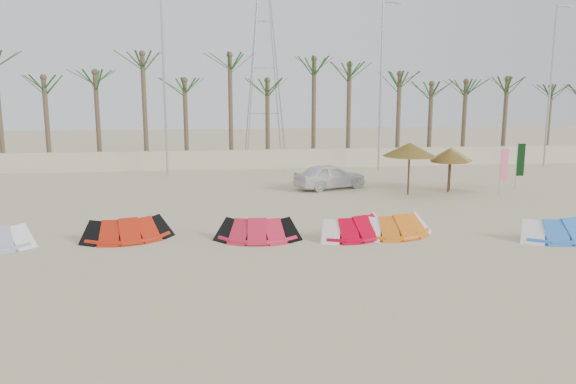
{
  "coord_description": "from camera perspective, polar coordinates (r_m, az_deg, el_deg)",
  "views": [
    {
      "loc": [
        -2.94,
        -16.46,
        5.54
      ],
      "look_at": [
        0.0,
        6.0,
        1.3
      ],
      "focal_mm": 35.0,
      "sensor_mm": 36.0,
      "label": 1
    }
  ],
  "objects": [
    {
      "name": "parasol_right",
      "position": [
        31.0,
        16.11,
        3.6
      ],
      "size": [
        2.01,
        2.01,
        2.34
      ],
      "color": "#4C331E",
      "rests_on": "ground"
    },
    {
      "name": "boundary_wall",
      "position": [
        38.89,
        -3.07,
        3.36
      ],
      "size": [
        60.0,
        0.3,
        1.3
      ],
      "primitive_type": "cube",
      "color": "beige",
      "rests_on": "ground"
    },
    {
      "name": "flag_pink",
      "position": [
        31.26,
        21.08,
        2.49
      ],
      "size": [
        0.45,
        0.09,
        2.56
      ],
      "color": "#A5A8AD",
      "rests_on": "ground"
    },
    {
      "name": "kite_orange",
      "position": [
        21.86,
        10.88,
        -3.15
      ],
      "size": [
        3.33,
        2.29,
        0.9
      ],
      "color": "orange",
      "rests_on": "ground"
    },
    {
      "name": "lamp_d",
      "position": [
        43.1,
        25.15,
        9.92
      ],
      "size": [
        1.25,
        0.14,
        11.0
      ],
      "color": "#A5A8AD",
      "rests_on": "ground"
    },
    {
      "name": "flag_green",
      "position": [
        32.91,
        22.47,
        2.92
      ],
      "size": [
        0.45,
        0.07,
        2.7
      ],
      "color": "#A5A8AD",
      "rests_on": "ground"
    },
    {
      "name": "kite_red_mid",
      "position": [
        20.91,
        -3.18,
        -3.6
      ],
      "size": [
        3.18,
        1.8,
        0.9
      ],
      "color": "red",
      "rests_on": "ground"
    },
    {
      "name": "lamp_c",
      "position": [
        38.08,
        9.46,
        10.8
      ],
      "size": [
        1.25,
        0.14,
        11.0
      ],
      "color": "#A5A8AD",
      "rests_on": "ground"
    },
    {
      "name": "kite_red_left",
      "position": [
        21.74,
        -15.85,
        -3.44
      ],
      "size": [
        3.48,
        2.25,
        0.9
      ],
      "color": "#B3200C",
      "rests_on": "ground"
    },
    {
      "name": "car",
      "position": [
        31.14,
        4.28,
        1.61
      ],
      "size": [
        4.37,
        2.91,
        1.38
      ],
      "primitive_type": "imported",
      "rotation": [
        0.0,
        0.0,
        1.91
      ],
      "color": "white",
      "rests_on": "ground"
    },
    {
      "name": "kite_red_right",
      "position": [
        21.36,
        6.85,
        -3.35
      ],
      "size": [
        3.45,
        2.49,
        0.9
      ],
      "color": "#C3001B",
      "rests_on": "ground"
    },
    {
      "name": "palm_line",
      "position": [
        40.14,
        -2.35,
        11.88
      ],
      "size": [
        52.0,
        4.0,
        7.7
      ],
      "color": "brown",
      "rests_on": "ground"
    },
    {
      "name": "pylon",
      "position": [
        44.98,
        -2.38,
        3.51
      ],
      "size": [
        3.0,
        3.0,
        14.0
      ],
      "primitive_type": null,
      "color": "#A5A8AD",
      "rests_on": "ground"
    },
    {
      "name": "parasol_left",
      "position": [
        29.72,
        12.25,
        4.24
      ],
      "size": [
        2.78,
        2.78,
        2.73
      ],
      "color": "#4C331E",
      "rests_on": "ground"
    },
    {
      "name": "kite_blue",
      "position": [
        23.4,
        25.77,
        -3.11
      ],
      "size": [
        3.76,
        2.15,
        0.9
      ],
      "color": "blue",
      "rests_on": "ground"
    },
    {
      "name": "parasol_mid",
      "position": [
        31.54,
        16.23,
        3.74
      ],
      "size": [
        2.28,
        2.28,
        2.36
      ],
      "color": "#4C331E",
      "rests_on": "ground"
    },
    {
      "name": "ground",
      "position": [
        17.62,
        2.56,
        -7.74
      ],
      "size": [
        120.0,
        120.0,
        0.0
      ],
      "primitive_type": "plane",
      "color": "#BEB394",
      "rests_on": "ground"
    },
    {
      "name": "lamp_b",
      "position": [
        36.59,
        -12.42,
        10.71
      ],
      "size": [
        1.25,
        0.14,
        11.0
      ],
      "color": "#A5A8AD",
      "rests_on": "ground"
    }
  ]
}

